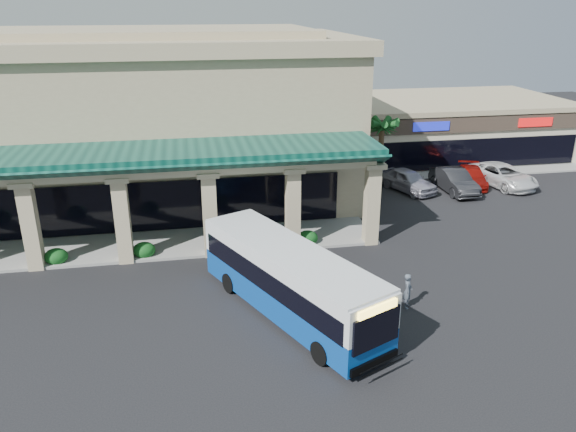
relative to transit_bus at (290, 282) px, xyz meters
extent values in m
plane|color=black|center=(-0.04, 1.66, -1.56)|extent=(110.00, 110.00, 0.00)
imported|color=#4C5460|center=(5.33, -0.38, -0.74)|extent=(0.60, 0.71, 1.65)
imported|color=#A4A1B0|center=(11.66, 15.42, -0.76)|extent=(3.50, 5.10, 1.61)
imported|color=#242427|center=(14.89, 14.68, -0.74)|extent=(1.86, 5.02, 1.64)
imported|color=#9C110B|center=(16.93, 15.86, -0.90)|extent=(3.28, 4.96, 1.34)
imported|color=white|center=(19.08, 15.34, -0.77)|extent=(3.86, 6.18, 1.59)
camera|label=1|loc=(-4.01, -21.32, 11.41)|focal=35.00mm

